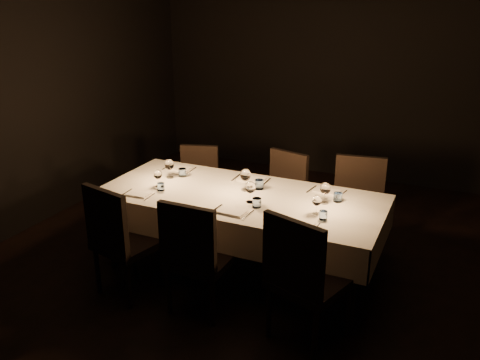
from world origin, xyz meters
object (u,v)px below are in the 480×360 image
at_px(chair_near_left, 120,237).
at_px(chair_near_center, 196,253).
at_px(chair_far_right, 357,204).
at_px(dining_table, 240,202).
at_px(chair_far_left, 198,181).
at_px(chair_far_center, 282,192).
at_px(chair_near_right, 303,275).

bearing_deg(chair_near_left, chair_near_center, -164.86).
bearing_deg(chair_far_right, chair_near_left, -146.30).
bearing_deg(dining_table, chair_far_left, 137.75).
bearing_deg(chair_far_center, chair_near_center, -81.28).
height_order(chair_near_right, chair_far_left, chair_near_right).
bearing_deg(chair_near_left, chair_far_center, -105.39).
xyz_separation_m(chair_near_right, chair_far_right, (0.07, 1.48, -0.02)).
bearing_deg(chair_far_center, chair_far_right, 9.17).
bearing_deg(dining_table, chair_far_right, 39.11).
bearing_deg(chair_far_left, chair_near_left, -102.52).
height_order(chair_near_center, chair_far_left, chair_near_center).
bearing_deg(chair_near_center, chair_near_right, -179.92).
xyz_separation_m(chair_near_center, chair_near_right, (0.87, -0.00, 0.02)).
bearing_deg(chair_near_right, chair_far_center, -47.09).
height_order(dining_table, chair_far_left, chair_far_left).
height_order(chair_far_left, chair_far_right, chair_far_right).
relative_size(chair_near_left, chair_near_center, 1.01).
height_order(chair_near_right, chair_far_center, chair_near_right).
relative_size(chair_near_left, chair_far_left, 1.15).
distance_m(dining_table, chair_far_center, 0.83).
xyz_separation_m(dining_table, chair_near_center, (-0.04, -0.75, -0.15)).
xyz_separation_m(chair_near_center, chair_far_right, (0.94, 1.48, -0.00)).
distance_m(chair_near_left, chair_near_right, 1.57).
distance_m(chair_near_center, chair_near_right, 0.87).
bearing_deg(chair_near_center, chair_far_left, -61.32).
bearing_deg(dining_table, chair_near_center, -92.87).
distance_m(dining_table, chair_far_left, 1.18).
bearing_deg(chair_near_left, chair_far_left, -72.36).
height_order(dining_table, chair_far_right, chair_far_right).
height_order(chair_near_left, chair_far_left, chair_near_left).
height_order(chair_near_left, chair_far_center, chair_near_left).
height_order(chair_near_center, chair_far_right, same).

